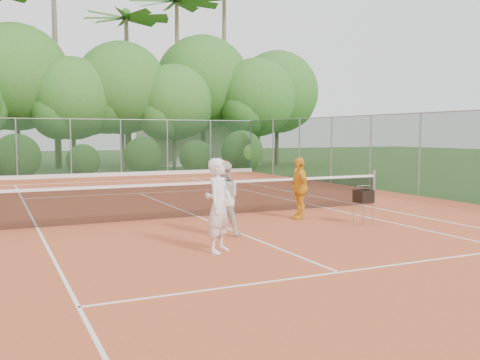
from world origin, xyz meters
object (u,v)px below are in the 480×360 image
ball_hopper (363,197)px  player_center_grp (223,198)px  player_white (219,205)px  player_yellow (299,188)px

ball_hopper → player_center_grp: bearing=-178.7°
player_white → ball_hopper: (4.50, 1.39, -0.21)m
player_center_grp → player_yellow: player_center_grp is taller
player_white → player_center_grp: player_white is taller
player_center_grp → player_yellow: size_ratio=1.03×
player_center_grp → ball_hopper: 3.79m
player_center_grp → ball_hopper: bearing=-1.2°
player_white → player_yellow: size_ratio=1.10×
player_white → ball_hopper: size_ratio=2.08×
player_white → player_yellow: 4.46m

